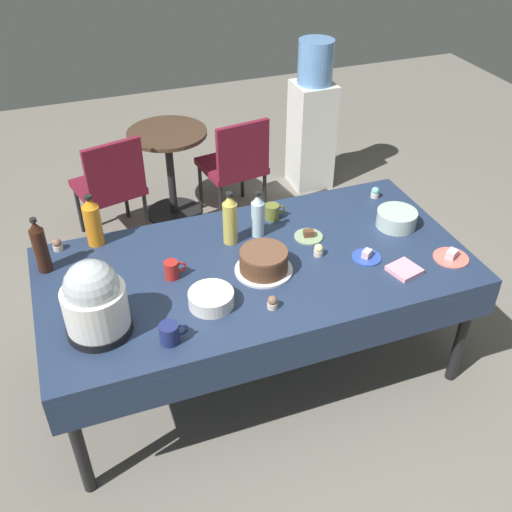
{
  "coord_description": "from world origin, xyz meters",
  "views": [
    {
      "loc": [
        -0.83,
        -2.27,
        2.59
      ],
      "look_at": [
        0.0,
        0.0,
        0.8
      ],
      "focal_mm": 41.52,
      "sensor_mm": 36.0,
      "label": 1
    }
  ],
  "objects_px": {
    "cupcake_rose": "(272,302)",
    "soda_bottle_cola": "(40,247)",
    "dessert_plate_coral": "(451,257)",
    "round_cafe_table": "(169,158)",
    "dessert_plate_sage": "(309,236)",
    "coffee_mug_navy": "(170,333)",
    "dessert_plate_cobalt": "(367,256)",
    "frosted_layer_cake": "(264,262)",
    "soda_bottle_ginger_ale": "(230,219)",
    "water_cooler": "(312,120)",
    "glass_salad_bowl": "(396,219)",
    "soda_bottle_orange_juice": "(93,222)",
    "cupcake_vanilla": "(375,192)",
    "potluck_table": "(256,273)",
    "maroon_chair_right": "(236,162)",
    "cupcake_berry": "(319,250)",
    "coffee_mug_olive": "(273,212)",
    "ceramic_snack_bowl": "(211,299)",
    "cupcake_cocoa": "(57,245)",
    "soda_bottle_water": "(258,216)",
    "maroon_chair_left": "(111,183)",
    "coffee_mug_red": "(172,270)",
    "slow_cooker": "(94,301)"
  },
  "relations": [
    {
      "from": "soda_bottle_cola",
      "to": "coffee_mug_red",
      "type": "xyz_separation_m",
      "value": [
        0.59,
        -0.28,
        -0.1
      ]
    },
    {
      "from": "glass_salad_bowl",
      "to": "cupcake_berry",
      "type": "distance_m",
      "value": 0.54
    },
    {
      "from": "soda_bottle_ginger_ale",
      "to": "round_cafe_table",
      "type": "xyz_separation_m",
      "value": [
        0.01,
        1.56,
        -0.39
      ]
    },
    {
      "from": "dessert_plate_coral",
      "to": "cupcake_berry",
      "type": "relative_size",
      "value": 2.71
    },
    {
      "from": "maroon_chair_right",
      "to": "water_cooler",
      "type": "xyz_separation_m",
      "value": [
        0.77,
        0.31,
        0.1
      ]
    },
    {
      "from": "frosted_layer_cake",
      "to": "glass_salad_bowl",
      "type": "bearing_deg",
      "value": 8.97
    },
    {
      "from": "soda_bottle_water",
      "to": "maroon_chair_right",
      "type": "height_order",
      "value": "soda_bottle_water"
    },
    {
      "from": "ceramic_snack_bowl",
      "to": "coffee_mug_navy",
      "type": "height_order",
      "value": "coffee_mug_navy"
    },
    {
      "from": "dessert_plate_sage",
      "to": "round_cafe_table",
      "type": "bearing_deg",
      "value": 103.55
    },
    {
      "from": "dessert_plate_cobalt",
      "to": "cupcake_cocoa",
      "type": "bearing_deg",
      "value": 157.3
    },
    {
      "from": "potluck_table",
      "to": "dessert_plate_coral",
      "type": "distance_m",
      "value": 1.02
    },
    {
      "from": "dessert_plate_sage",
      "to": "coffee_mug_navy",
      "type": "xyz_separation_m",
      "value": [
        -0.9,
        -0.53,
        0.04
      ]
    },
    {
      "from": "soda_bottle_ginger_ale",
      "to": "maroon_chair_right",
      "type": "xyz_separation_m",
      "value": [
        0.47,
        1.34,
        -0.4
      ]
    },
    {
      "from": "frosted_layer_cake",
      "to": "dessert_plate_coral",
      "type": "height_order",
      "value": "frosted_layer_cake"
    },
    {
      "from": "potluck_table",
      "to": "maroon_chair_right",
      "type": "distance_m",
      "value": 1.64
    },
    {
      "from": "dessert_plate_coral",
      "to": "soda_bottle_orange_juice",
      "type": "xyz_separation_m",
      "value": [
        -1.71,
        0.77,
        0.13
      ]
    },
    {
      "from": "frosted_layer_cake",
      "to": "soda_bottle_ginger_ale",
      "type": "distance_m",
      "value": 0.32
    },
    {
      "from": "soda_bottle_orange_juice",
      "to": "soda_bottle_cola",
      "type": "xyz_separation_m",
      "value": [
        -0.27,
        -0.15,
        0.01
      ]
    },
    {
      "from": "ceramic_snack_bowl",
      "to": "soda_bottle_orange_juice",
      "type": "distance_m",
      "value": 0.83
    },
    {
      "from": "dessert_plate_cobalt",
      "to": "frosted_layer_cake",
      "type": "bearing_deg",
      "value": 171.41
    },
    {
      "from": "soda_bottle_cola",
      "to": "cupcake_vanilla",
      "type": "bearing_deg",
      "value": 1.77
    },
    {
      "from": "cupcake_rose",
      "to": "dessert_plate_sage",
      "type": "bearing_deg",
      "value": 49.95
    },
    {
      "from": "dessert_plate_cobalt",
      "to": "coffee_mug_olive",
      "type": "relative_size",
      "value": 1.27
    },
    {
      "from": "cupcake_cocoa",
      "to": "round_cafe_table",
      "type": "bearing_deg",
      "value": 55.9
    },
    {
      "from": "cupcake_cocoa",
      "to": "soda_bottle_ginger_ale",
      "type": "distance_m",
      "value": 0.92
    },
    {
      "from": "cupcake_vanilla",
      "to": "maroon_chair_left",
      "type": "relative_size",
      "value": 0.08
    },
    {
      "from": "cupcake_berry",
      "to": "coffee_mug_navy",
      "type": "xyz_separation_m",
      "value": [
        -0.88,
        -0.36,
        0.02
      ]
    },
    {
      "from": "coffee_mug_navy",
      "to": "dessert_plate_sage",
      "type": "bearing_deg",
      "value": 30.45
    },
    {
      "from": "soda_bottle_orange_juice",
      "to": "coffee_mug_navy",
      "type": "height_order",
      "value": "soda_bottle_orange_juice"
    },
    {
      "from": "slow_cooker",
      "to": "coffee_mug_navy",
      "type": "bearing_deg",
      "value": -32.06
    },
    {
      "from": "soda_bottle_water",
      "to": "coffee_mug_red",
      "type": "bearing_deg",
      "value": -158.51
    },
    {
      "from": "cupcake_berry",
      "to": "water_cooler",
      "type": "relative_size",
      "value": 0.05
    },
    {
      "from": "cupcake_berry",
      "to": "soda_bottle_orange_juice",
      "type": "relative_size",
      "value": 0.23
    },
    {
      "from": "glass_salad_bowl",
      "to": "soda_bottle_water",
      "type": "bearing_deg",
      "value": 166.47
    },
    {
      "from": "cupcake_berry",
      "to": "dessert_plate_coral",
      "type": "bearing_deg",
      "value": -22.51
    },
    {
      "from": "dessert_plate_sage",
      "to": "soda_bottle_cola",
      "type": "height_order",
      "value": "soda_bottle_cola"
    },
    {
      "from": "soda_bottle_orange_juice",
      "to": "round_cafe_table",
      "type": "height_order",
      "value": "soda_bottle_orange_juice"
    },
    {
      "from": "cupcake_rose",
      "to": "soda_bottle_cola",
      "type": "relative_size",
      "value": 0.22
    },
    {
      "from": "dessert_plate_sage",
      "to": "cupcake_berry",
      "type": "bearing_deg",
      "value": -96.66
    },
    {
      "from": "cupcake_vanilla",
      "to": "maroon_chair_right",
      "type": "xyz_separation_m",
      "value": [
        -0.49,
        1.19,
        -0.29
      ]
    },
    {
      "from": "cupcake_cocoa",
      "to": "cupcake_vanilla",
      "type": "xyz_separation_m",
      "value": [
        1.85,
        -0.1,
        0.0
      ]
    },
    {
      "from": "cupcake_vanilla",
      "to": "soda_bottle_cola",
      "type": "bearing_deg",
      "value": -178.23
    },
    {
      "from": "cupcake_berry",
      "to": "soda_bottle_orange_juice",
      "type": "xyz_separation_m",
      "value": [
        -1.08,
        0.51,
        0.1
      ]
    },
    {
      "from": "coffee_mug_red",
      "to": "water_cooler",
      "type": "xyz_separation_m",
      "value": [
        1.61,
        1.84,
        -0.21
      ]
    },
    {
      "from": "dessert_plate_coral",
      "to": "round_cafe_table",
      "type": "distance_m",
      "value": 2.35
    },
    {
      "from": "cupcake_berry",
      "to": "cupcake_vanilla",
      "type": "height_order",
      "value": "same"
    },
    {
      "from": "frosted_layer_cake",
      "to": "coffee_mug_navy",
      "type": "distance_m",
      "value": 0.65
    },
    {
      "from": "soda_bottle_orange_juice",
      "to": "cupcake_cocoa",
      "type": "bearing_deg",
      "value": 177.66
    },
    {
      "from": "ceramic_snack_bowl",
      "to": "maroon_chair_right",
      "type": "height_order",
      "value": "maroon_chair_right"
    },
    {
      "from": "frosted_layer_cake",
      "to": "water_cooler",
      "type": "xyz_separation_m",
      "value": [
        1.17,
        1.95,
        -0.22
      ]
    }
  ]
}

